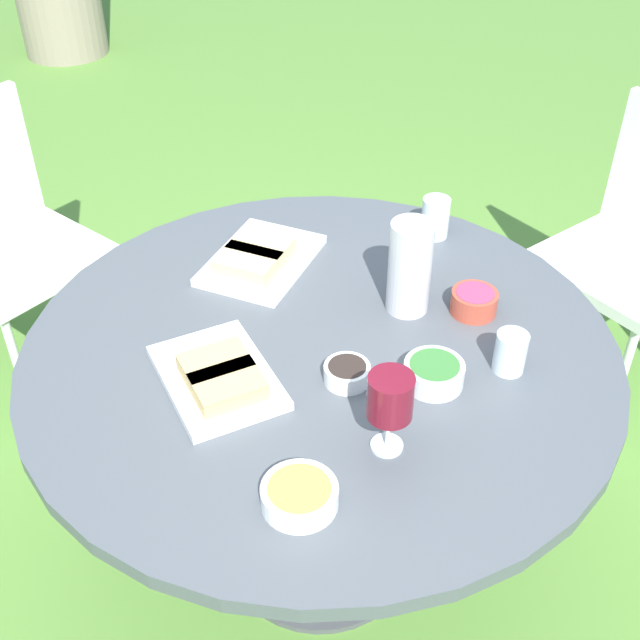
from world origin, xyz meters
name	(u,v)px	position (x,y,z in m)	size (l,w,h in m)	color
ground_plane	(320,550)	(0.00, 0.00, 0.00)	(40.00, 40.00, 0.00)	#5B8C38
dining_table	(320,379)	(0.00, 0.00, 0.61)	(1.26, 1.26, 0.72)	#4C4C51
chair_near_right	(0,229)	(0.05, 1.24, 0.52)	(0.46, 0.44, 0.89)	white
water_pitcher	(410,267)	(0.21, -0.08, 0.83)	(0.10, 0.09, 0.22)	silver
wine_glass	(390,399)	(-0.17, -0.27, 0.84)	(0.08, 0.08, 0.17)	silver
platter_bread_main	(258,259)	(0.14, 0.29, 0.74)	(0.34, 0.28, 0.06)	white
platter_charcuterie	(219,377)	(-0.22, 0.08, 0.74)	(0.31, 0.35, 0.06)	white
bowl_fries	(300,495)	(-0.36, -0.23, 0.74)	(0.13, 0.13, 0.04)	white
bowl_salad	(434,373)	(0.03, -0.25, 0.74)	(0.12, 0.12, 0.05)	silver
bowl_olives	(347,372)	(-0.06, -0.11, 0.74)	(0.09, 0.09, 0.04)	white
bowl_dip_red	(474,301)	(0.29, -0.21, 0.75)	(0.10, 0.10, 0.05)	#B74733
cup_water_near	(510,352)	(0.16, -0.36, 0.76)	(0.06, 0.06, 0.09)	silver
cup_water_far	(435,217)	(0.51, 0.02, 0.77)	(0.07, 0.07, 0.10)	silver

